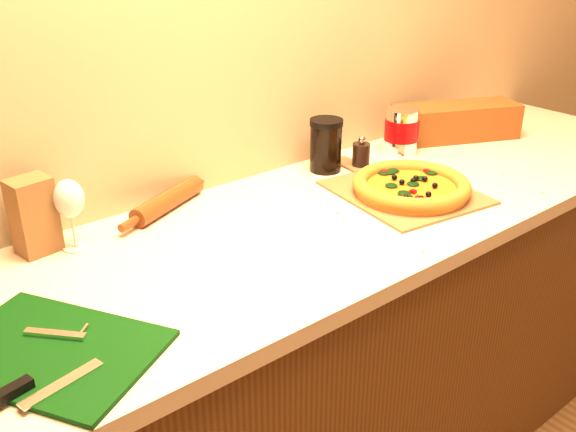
{
  "coord_description": "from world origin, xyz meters",
  "views": [
    {
      "loc": [
        -0.89,
        0.35,
        1.58
      ],
      "look_at": [
        -0.06,
        1.38,
        0.96
      ],
      "focal_mm": 40.0,
      "sensor_mm": 36.0,
      "label": 1
    }
  ],
  "objects_px": {
    "coffee_canister": "(402,131)",
    "wine_glass": "(69,200)",
    "pizza": "(411,186)",
    "cutting_board": "(50,352)",
    "rolling_pin": "(168,200)",
    "pepper_grinder": "(361,155)",
    "dark_jar": "(326,145)",
    "pizza_peel": "(401,190)"
  },
  "relations": [
    {
      "from": "coffee_canister",
      "to": "wine_glass",
      "type": "xyz_separation_m",
      "value": [
        -1.04,
        0.04,
        0.04
      ]
    },
    {
      "from": "pizza",
      "to": "cutting_board",
      "type": "height_order",
      "value": "pizza"
    },
    {
      "from": "pizza",
      "to": "rolling_pin",
      "type": "distance_m",
      "value": 0.64
    },
    {
      "from": "pepper_grinder",
      "to": "wine_glass",
      "type": "xyz_separation_m",
      "value": [
        -0.86,
        0.05,
        0.08
      ]
    },
    {
      "from": "rolling_pin",
      "to": "dark_jar",
      "type": "relative_size",
      "value": 2.2
    },
    {
      "from": "rolling_pin",
      "to": "wine_glass",
      "type": "relative_size",
      "value": 2.06
    },
    {
      "from": "coffee_canister",
      "to": "rolling_pin",
      "type": "bearing_deg",
      "value": 173.43
    },
    {
      "from": "cutting_board",
      "to": "dark_jar",
      "type": "height_order",
      "value": "dark_jar"
    },
    {
      "from": "dark_jar",
      "to": "pizza_peel",
      "type": "bearing_deg",
      "value": -78.73
    },
    {
      "from": "pizza_peel",
      "to": "rolling_pin",
      "type": "height_order",
      "value": "rolling_pin"
    },
    {
      "from": "wine_glass",
      "to": "dark_jar",
      "type": "bearing_deg",
      "value": 0.31
    },
    {
      "from": "cutting_board",
      "to": "rolling_pin",
      "type": "xyz_separation_m",
      "value": [
        0.46,
        0.4,
        0.02
      ]
    },
    {
      "from": "pepper_grinder",
      "to": "rolling_pin",
      "type": "bearing_deg",
      "value": 170.67
    },
    {
      "from": "pepper_grinder",
      "to": "wine_glass",
      "type": "height_order",
      "value": "wine_glass"
    },
    {
      "from": "pizza",
      "to": "coffee_canister",
      "type": "distance_m",
      "value": 0.34
    },
    {
      "from": "pizza_peel",
      "to": "dark_jar",
      "type": "distance_m",
      "value": 0.27
    },
    {
      "from": "pizza",
      "to": "pepper_grinder",
      "type": "bearing_deg",
      "value": 78.3
    },
    {
      "from": "cutting_board",
      "to": "pepper_grinder",
      "type": "distance_m",
      "value": 1.1
    },
    {
      "from": "pizza",
      "to": "coffee_canister",
      "type": "bearing_deg",
      "value": 46.44
    },
    {
      "from": "wine_glass",
      "to": "dark_jar",
      "type": "distance_m",
      "value": 0.76
    },
    {
      "from": "pizza_peel",
      "to": "cutting_board",
      "type": "relative_size",
      "value": 1.2
    },
    {
      "from": "cutting_board",
      "to": "wine_glass",
      "type": "xyz_separation_m",
      "value": [
        0.19,
        0.35,
        0.11
      ]
    },
    {
      "from": "pizza_peel",
      "to": "pizza",
      "type": "relative_size",
      "value": 1.67
    },
    {
      "from": "cutting_board",
      "to": "wine_glass",
      "type": "distance_m",
      "value": 0.41
    },
    {
      "from": "pizza_peel",
      "to": "cutting_board",
      "type": "distance_m",
      "value": 1.01
    },
    {
      "from": "pizza_peel",
      "to": "rolling_pin",
      "type": "distance_m",
      "value": 0.62
    },
    {
      "from": "pepper_grinder",
      "to": "dark_jar",
      "type": "relative_size",
      "value": 0.64
    },
    {
      "from": "pizza",
      "to": "rolling_pin",
      "type": "relative_size",
      "value": 0.92
    },
    {
      "from": "pizza",
      "to": "rolling_pin",
      "type": "bearing_deg",
      "value": 148.5
    },
    {
      "from": "pizza_peel",
      "to": "pepper_grinder",
      "type": "distance_m",
      "value": 0.21
    },
    {
      "from": "rolling_pin",
      "to": "pizza_peel",
      "type": "bearing_deg",
      "value": -28.67
    },
    {
      "from": "pizza",
      "to": "coffee_canister",
      "type": "xyz_separation_m",
      "value": [
        0.23,
        0.24,
        0.05
      ]
    },
    {
      "from": "coffee_canister",
      "to": "wine_glass",
      "type": "height_order",
      "value": "wine_glass"
    },
    {
      "from": "coffee_canister",
      "to": "cutting_board",
      "type": "bearing_deg",
      "value": -165.92
    },
    {
      "from": "pizza",
      "to": "dark_jar",
      "type": "relative_size",
      "value": 2.02
    },
    {
      "from": "pizza",
      "to": "wine_glass",
      "type": "relative_size",
      "value": 1.89
    },
    {
      "from": "pepper_grinder",
      "to": "coffee_canister",
      "type": "xyz_separation_m",
      "value": [
        0.18,
        0.01,
        0.03
      ]
    },
    {
      "from": "pepper_grinder",
      "to": "cutting_board",
      "type": "bearing_deg",
      "value": -164.0
    },
    {
      "from": "pizza",
      "to": "dark_jar",
      "type": "height_order",
      "value": "dark_jar"
    },
    {
      "from": "pizza_peel",
      "to": "pepper_grinder",
      "type": "height_order",
      "value": "pepper_grinder"
    },
    {
      "from": "dark_jar",
      "to": "coffee_canister",
      "type": "bearing_deg",
      "value": -8.44
    },
    {
      "from": "wine_glass",
      "to": "pepper_grinder",
      "type": "bearing_deg",
      "value": -3.02
    }
  ]
}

